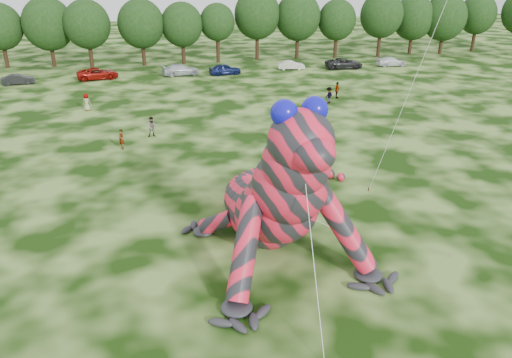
{
  "coord_description": "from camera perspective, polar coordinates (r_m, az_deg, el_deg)",
  "views": [
    {
      "loc": [
        -7.99,
        -19.95,
        14.12
      ],
      "look_at": [
        -3.57,
        2.87,
        4.0
      ],
      "focal_mm": 35.0,
      "sensor_mm": 36.0,
      "label": 1
    }
  ],
  "objects": [
    {
      "name": "car_7",
      "position": [
        78.28,
        15.21,
        12.83
      ],
      "size": [
        4.55,
        1.9,
        1.31
      ],
      "primitive_type": "imported",
      "rotation": [
        0.0,
        0.0,
        1.58
      ],
      "color": "silver",
      "rests_on": "ground"
    },
    {
      "name": "tree_5",
      "position": [
        80.37,
        -22.56,
        15.23
      ],
      "size": [
        7.16,
        6.44,
        9.8
      ],
      "primitive_type": null,
      "color": "black",
      "rests_on": "ground"
    },
    {
      "name": "car_1",
      "position": [
        70.34,
        -25.55,
        10.23
      ],
      "size": [
        4.05,
        1.96,
        1.28
      ],
      "primitive_type": "imported",
      "rotation": [
        0.0,
        0.0,
        1.73
      ],
      "color": "black",
      "rests_on": "ground"
    },
    {
      "name": "tree_13",
      "position": [
        85.19,
        14.07,
        16.76
      ],
      "size": [
        6.83,
        6.15,
        10.13
      ],
      "primitive_type": null,
      "color": "black",
      "rests_on": "ground"
    },
    {
      "name": "ground",
      "position": [
        25.72,
        9.21,
        -10.12
      ],
      "size": [
        240.0,
        240.0,
        0.0
      ],
      "primitive_type": "plane",
      "color": "#16330A",
      "rests_on": "ground"
    },
    {
      "name": "tree_15",
      "position": [
        91.03,
        20.67,
        16.24
      ],
      "size": [
        7.17,
        6.45,
        9.63
      ],
      "primitive_type": null,
      "color": "black",
      "rests_on": "ground"
    },
    {
      "name": "tree_8",
      "position": [
        77.63,
        -8.42,
        16.15
      ],
      "size": [
        6.14,
        5.53,
        8.94
      ],
      "primitive_type": null,
      "color": "black",
      "rests_on": "ground"
    },
    {
      "name": "tree_7",
      "position": [
        77.36,
        -12.93,
        16.0
      ],
      "size": [
        6.68,
        6.01,
        9.48
      ],
      "primitive_type": null,
      "color": "black",
      "rests_on": "ground"
    },
    {
      "name": "tree_9",
      "position": [
        78.44,
        -4.42,
        16.3
      ],
      "size": [
        5.27,
        4.74,
        8.68
      ],
      "primitive_type": null,
      "color": "black",
      "rests_on": "ground"
    },
    {
      "name": "car_3",
      "position": [
        69.93,
        -8.59,
        12.23
      ],
      "size": [
        5.33,
        2.9,
        1.46
      ],
      "primitive_type": "imported",
      "rotation": [
        0.0,
        0.0,
        1.75
      ],
      "color": "#ACB2B7",
      "rests_on": "ground"
    },
    {
      "name": "car_6",
      "position": [
        74.84,
        10.02,
        12.89
      ],
      "size": [
        5.47,
        2.73,
        1.49
      ],
      "primitive_type": "imported",
      "rotation": [
        0.0,
        0.0,
        1.52
      ],
      "color": "black",
      "rests_on": "ground"
    },
    {
      "name": "tree_14",
      "position": [
        89.43,
        17.47,
        16.46
      ],
      "size": [
        6.82,
        6.14,
        9.4
      ],
      "primitive_type": null,
      "color": "black",
      "rests_on": "ground"
    },
    {
      "name": "tree_10",
      "position": [
        80.52,
        0.14,
        17.2
      ],
      "size": [
        7.09,
        6.38,
        10.5
      ],
      "primitive_type": null,
      "color": "black",
      "rests_on": "ground"
    },
    {
      "name": "tree_12",
      "position": [
        83.15,
        9.19,
        16.59
      ],
      "size": [
        5.99,
        5.39,
        8.97
      ],
      "primitive_type": null,
      "color": "black",
      "rests_on": "ground"
    },
    {
      "name": "tree_16",
      "position": [
        96.11,
        23.87,
        16.0
      ],
      "size": [
        6.26,
        5.63,
        9.37
      ],
      "primitive_type": null,
      "color": "black",
      "rests_on": "ground"
    },
    {
      "name": "spectator_5",
      "position": [
        41.53,
        3.91,
        4.95
      ],
      "size": [
        1.81,
        1.14,
        1.86
      ],
      "primitive_type": "imported",
      "rotation": [
        0.0,
        0.0,
        3.52
      ],
      "color": "gray",
      "rests_on": "ground"
    },
    {
      "name": "tree_4",
      "position": [
        82.15,
        -27.06,
        14.37
      ],
      "size": [
        6.22,
        5.6,
        9.06
      ],
      "primitive_type": null,
      "color": "black",
      "rests_on": "ground"
    },
    {
      "name": "tree_6",
      "position": [
        77.8,
        -18.63,
        15.44
      ],
      "size": [
        6.52,
        5.86,
        9.49
      ],
      "primitive_type": null,
      "color": "black",
      "rests_on": "ground"
    },
    {
      "name": "spectator_1",
      "position": [
        44.79,
        -11.77,
        5.86
      ],
      "size": [
        0.92,
        0.74,
        1.79
      ],
      "primitive_type": "imported",
      "rotation": [
        0.0,
        0.0,
        0.07
      ],
      "color": "gray",
      "rests_on": "ground"
    },
    {
      "name": "spectator_2",
      "position": [
        55.46,
        8.32,
        9.46
      ],
      "size": [
        1.29,
        1.18,
        1.75
      ],
      "primitive_type": "imported",
      "rotation": [
        0.0,
        0.0,
        3.76
      ],
      "color": "gray",
      "rests_on": "ground"
    },
    {
      "name": "inflatable_gecko",
      "position": [
        26.14,
        0.46,
        1.92
      ],
      "size": [
        18.32,
        20.56,
        8.99
      ],
      "primitive_type": null,
      "rotation": [
        0.0,
        0.0,
        0.19
      ],
      "color": "red",
      "rests_on": "ground"
    },
    {
      "name": "spectator_0",
      "position": [
        42.3,
        -15.14,
        4.4
      ],
      "size": [
        0.65,
        0.73,
        1.68
      ],
      "primitive_type": "imported",
      "rotation": [
        0.0,
        0.0,
        5.23
      ],
      "color": "gray",
      "rests_on": "ground"
    },
    {
      "name": "car_4",
      "position": [
        69.63,
        -3.57,
        12.4
      ],
      "size": [
        4.52,
        2.31,
        1.47
      ],
      "primitive_type": "imported",
      "rotation": [
        0.0,
        0.0,
        1.71
      ],
      "color": "#0F1746",
      "rests_on": "ground"
    },
    {
      "name": "spectator_3",
      "position": [
        57.63,
        9.25,
        9.99
      ],
      "size": [
        0.73,
        1.16,
        1.85
      ],
      "primitive_type": "imported",
      "rotation": [
        0.0,
        0.0,
        1.29
      ],
      "color": "gray",
      "rests_on": "ground"
    },
    {
      "name": "car_2",
      "position": [
        69.88,
        -17.64,
        11.41
      ],
      "size": [
        5.64,
        3.32,
        1.47
      ],
      "primitive_type": "imported",
      "rotation": [
        0.0,
        0.0,
        1.74
      ],
      "color": "#97110A",
      "rests_on": "ground"
    },
    {
      "name": "tree_11",
      "position": [
        81.63,
        4.8,
        17.06
      ],
      "size": [
        7.01,
        6.31,
        10.07
      ],
      "primitive_type": null,
      "color": "black",
      "rests_on": "ground"
    },
    {
      "name": "spectator_4",
      "position": [
        54.79,
        -18.79,
        8.31
      ],
      "size": [
        1.03,
        0.88,
        1.79
      ],
      "primitive_type": "imported",
      "rotation": [
        0.0,
        0.0,
        2.72
      ],
      "color": "gray",
      "rests_on": "ground"
    },
    {
      "name": "car_5",
      "position": [
        73.27,
        4.06,
        12.86
      ],
      "size": [
        3.96,
        1.86,
        1.25
      ],
      "primitive_type": "imported",
      "rotation": [
        0.0,
        0.0,
        1.43
      ],
      "color": "silver",
      "rests_on": "ground"
    }
  ]
}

